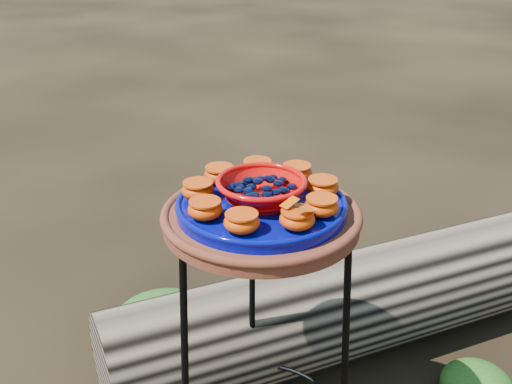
{
  "coord_description": "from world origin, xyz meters",
  "views": [
    {
      "loc": [
        -0.14,
        -1.21,
        1.35
      ],
      "look_at": [
        -0.01,
        0.0,
        0.78
      ],
      "focal_mm": 45.0,
      "sensor_mm": 36.0,
      "label": 1
    }
  ],
  "objects": [
    {
      "name": "orange_half_4",
      "position": [
        0.01,
        0.14,
        0.78
      ],
      "size": [
        0.07,
        0.07,
        0.04
      ],
      "primitive_type": "ellipsoid",
      "color": "#AE1403",
      "rests_on": "cobalt_plate"
    },
    {
      "name": "red_bowl",
      "position": [
        0.0,
        0.0,
        0.78
      ],
      "size": [
        0.18,
        0.18,
        0.05
      ],
      "primitive_type": null,
      "color": "#C60806",
      "rests_on": "cobalt_plate"
    },
    {
      "name": "foliage_right",
      "position": [
        0.65,
        0.17,
        0.05
      ],
      "size": [
        0.21,
        0.21,
        0.11
      ],
      "primitive_type": "ellipsoid",
      "color": "#1D4512",
      "rests_on": "ground"
    },
    {
      "name": "driftwood_log",
      "position": [
        0.43,
        0.47,
        0.17
      ],
      "size": [
        1.82,
        0.98,
        0.33
      ],
      "primitive_type": null,
      "rotation": [
        0.0,
        0.0,
        0.31
      ],
      "color": "black",
      "rests_on": "ground"
    },
    {
      "name": "orange_half_2",
      "position": [
        0.13,
        0.02,
        0.78
      ],
      "size": [
        0.07,
        0.07,
        0.04
      ],
      "primitive_type": "ellipsoid",
      "color": "#AE1403",
      "rests_on": "cobalt_plate"
    },
    {
      "name": "terracotta_saucer",
      "position": [
        0.0,
        0.0,
        0.72
      ],
      "size": [
        0.42,
        0.42,
        0.03
      ],
      "primitive_type": "cylinder",
      "color": "#522C15",
      "rests_on": "plant_stand"
    },
    {
      "name": "butterfly",
      "position": [
        0.06,
        -0.12,
        0.8
      ],
      "size": [
        0.09,
        0.09,
        0.01
      ],
      "primitive_type": null,
      "rotation": [
        0.0,
        0.0,
        0.63
      ],
      "color": "#C84704",
      "rests_on": "orange_half_0"
    },
    {
      "name": "cobalt_plate",
      "position": [
        0.0,
        0.0,
        0.75
      ],
      "size": [
        0.36,
        0.36,
        0.02
      ],
      "primitive_type": "cylinder",
      "color": "#000251",
      "rests_on": "terracotta_saucer"
    },
    {
      "name": "plant_stand",
      "position": [
        0.0,
        0.0,
        0.35
      ],
      "size": [
        0.44,
        0.44,
        0.7
      ],
      "primitive_type": null,
      "color": "black",
      "rests_on": "ground"
    },
    {
      "name": "orange_half_5",
      "position": [
        -0.08,
        0.11,
        0.78
      ],
      "size": [
        0.07,
        0.07,
        0.04
      ],
      "primitive_type": "ellipsoid",
      "color": "#AE1403",
      "rests_on": "cobalt_plate"
    },
    {
      "name": "orange_half_0",
      "position": [
        0.06,
        -0.12,
        0.78
      ],
      "size": [
        0.07,
        0.07,
        0.04
      ],
      "primitive_type": "ellipsoid",
      "color": "#AE1403",
      "rests_on": "cobalt_plate"
    },
    {
      "name": "orange_half_8",
      "position": [
        -0.05,
        -0.13,
        0.78
      ],
      "size": [
        0.07,
        0.07,
        0.04
      ],
      "primitive_type": "ellipsoid",
      "color": "#AE1403",
      "rests_on": "cobalt_plate"
    },
    {
      "name": "orange_half_3",
      "position": [
        0.09,
        0.1,
        0.78
      ],
      "size": [
        0.07,
        0.07,
        0.04
      ],
      "primitive_type": "ellipsoid",
      "color": "#AE1403",
      "rests_on": "cobalt_plate"
    },
    {
      "name": "orange_half_1",
      "position": [
        0.11,
        -0.07,
        0.78
      ],
      "size": [
        0.07,
        0.07,
        0.04
      ],
      "primitive_type": "ellipsoid",
      "color": "#AE1403",
      "rests_on": "cobalt_plate"
    },
    {
      "name": "orange_half_6",
      "position": [
        -0.13,
        0.03,
        0.78
      ],
      "size": [
        0.07,
        0.07,
        0.04
      ],
      "primitive_type": "ellipsoid",
      "color": "#AE1403",
      "rests_on": "cobalt_plate"
    },
    {
      "name": "foliage_back",
      "position": [
        -0.26,
        0.49,
        0.09
      ],
      "size": [
        0.36,
        0.36,
        0.18
      ],
      "primitive_type": "ellipsoid",
      "color": "#1D4512",
      "rests_on": "ground"
    },
    {
      "name": "glass_gems",
      "position": [
        0.0,
        0.0,
        0.82
      ],
      "size": [
        0.14,
        0.14,
        0.02
      ],
      "primitive_type": null,
      "color": "black",
      "rests_on": "red_bowl"
    },
    {
      "name": "orange_half_7",
      "position": [
        -0.12,
        -0.06,
        0.78
      ],
      "size": [
        0.07,
        0.07,
        0.04
      ],
      "primitive_type": "ellipsoid",
      "color": "#AE1403",
      "rests_on": "cobalt_plate"
    }
  ]
}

